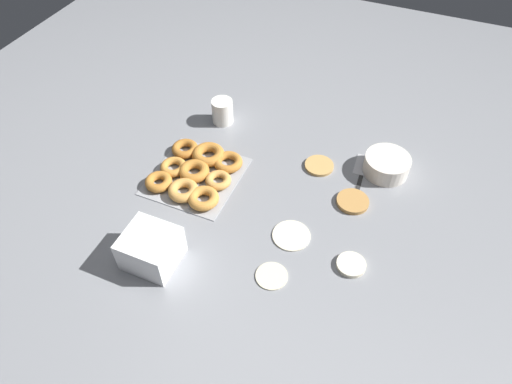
{
  "coord_description": "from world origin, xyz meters",
  "views": [
    {
      "loc": [
        0.85,
        0.27,
        1.08
      ],
      "look_at": [
        -0.02,
        -0.1,
        0.04
      ],
      "focal_mm": 32.0,
      "sensor_mm": 36.0,
      "label": 1
    }
  ],
  "objects_px": {
    "pancake_3": "(291,235)",
    "pancake_4": "(353,201)",
    "batter_bowl": "(387,165)",
    "paper_cup": "(222,111)",
    "pancake_1": "(351,265)",
    "donut_tray": "(196,172)",
    "container_stack": "(151,248)",
    "spatula": "(363,170)",
    "pancake_2": "(272,276)",
    "pancake_0": "(319,166)"
  },
  "relations": [
    {
      "from": "pancake_3",
      "to": "pancake_4",
      "type": "relative_size",
      "value": 1.11
    },
    {
      "from": "batter_bowl",
      "to": "paper_cup",
      "type": "height_order",
      "value": "paper_cup"
    },
    {
      "from": "pancake_1",
      "to": "paper_cup",
      "type": "xyz_separation_m",
      "value": [
        -0.43,
        -0.61,
        0.04
      ]
    },
    {
      "from": "donut_tray",
      "to": "container_stack",
      "type": "xyz_separation_m",
      "value": [
        0.34,
        0.04,
        0.03
      ]
    },
    {
      "from": "pancake_3",
      "to": "spatula",
      "type": "height_order",
      "value": "pancake_3"
    },
    {
      "from": "donut_tray",
      "to": "paper_cup",
      "type": "bearing_deg",
      "value": -171.54
    },
    {
      "from": "container_stack",
      "to": "paper_cup",
      "type": "xyz_separation_m",
      "value": [
        -0.63,
        -0.09,
        -0.01
      ]
    },
    {
      "from": "pancake_4",
      "to": "batter_bowl",
      "type": "relative_size",
      "value": 0.68
    },
    {
      "from": "pancake_1",
      "to": "pancake_2",
      "type": "height_order",
      "value": "pancake_1"
    },
    {
      "from": "pancake_3",
      "to": "container_stack",
      "type": "distance_m",
      "value": 0.4
    },
    {
      "from": "pancake_4",
      "to": "pancake_2",
      "type": "bearing_deg",
      "value": -21.25
    },
    {
      "from": "pancake_4",
      "to": "donut_tray",
      "type": "relative_size",
      "value": 0.34
    },
    {
      "from": "pancake_1",
      "to": "paper_cup",
      "type": "height_order",
      "value": "paper_cup"
    },
    {
      "from": "pancake_4",
      "to": "spatula",
      "type": "bearing_deg",
      "value": -177.96
    },
    {
      "from": "pancake_2",
      "to": "pancake_0",
      "type": "bearing_deg",
      "value": -178.66
    },
    {
      "from": "pancake_0",
      "to": "pancake_1",
      "type": "distance_m",
      "value": 0.4
    },
    {
      "from": "pancake_3",
      "to": "spatula",
      "type": "relative_size",
      "value": 0.5
    },
    {
      "from": "pancake_2",
      "to": "donut_tray",
      "type": "xyz_separation_m",
      "value": [
        -0.26,
        -0.37,
        0.01
      ]
    },
    {
      "from": "paper_cup",
      "to": "donut_tray",
      "type": "bearing_deg",
      "value": 8.46
    },
    {
      "from": "pancake_0",
      "to": "container_stack",
      "type": "height_order",
      "value": "container_stack"
    },
    {
      "from": "donut_tray",
      "to": "spatula",
      "type": "height_order",
      "value": "donut_tray"
    },
    {
      "from": "pancake_0",
      "to": "spatula",
      "type": "distance_m",
      "value": 0.15
    },
    {
      "from": "container_stack",
      "to": "spatula",
      "type": "relative_size",
      "value": 0.64
    },
    {
      "from": "pancake_4",
      "to": "batter_bowl",
      "type": "bearing_deg",
      "value": 160.39
    },
    {
      "from": "donut_tray",
      "to": "pancake_1",
      "type": "bearing_deg",
      "value": 75.8
    },
    {
      "from": "pancake_1",
      "to": "container_stack",
      "type": "xyz_separation_m",
      "value": [
        0.2,
        -0.52,
        0.05
      ]
    },
    {
      "from": "pancake_2",
      "to": "batter_bowl",
      "type": "relative_size",
      "value": 0.6
    },
    {
      "from": "container_stack",
      "to": "spatula",
      "type": "height_order",
      "value": "container_stack"
    },
    {
      "from": "pancake_2",
      "to": "donut_tray",
      "type": "relative_size",
      "value": 0.3
    },
    {
      "from": "pancake_2",
      "to": "paper_cup",
      "type": "xyz_separation_m",
      "value": [
        -0.55,
        -0.41,
        0.04
      ]
    },
    {
      "from": "spatula",
      "to": "batter_bowl",
      "type": "bearing_deg",
      "value": -74.25
    },
    {
      "from": "donut_tray",
      "to": "pancake_2",
      "type": "bearing_deg",
      "value": 54.98
    },
    {
      "from": "pancake_4",
      "to": "spatula",
      "type": "distance_m",
      "value": 0.15
    },
    {
      "from": "pancake_2",
      "to": "container_stack",
      "type": "height_order",
      "value": "container_stack"
    },
    {
      "from": "batter_bowl",
      "to": "paper_cup",
      "type": "bearing_deg",
      "value": -92.53
    },
    {
      "from": "pancake_1",
      "to": "pancake_3",
      "type": "height_order",
      "value": "pancake_1"
    },
    {
      "from": "pancake_4",
      "to": "donut_tray",
      "type": "bearing_deg",
      "value": -80.29
    },
    {
      "from": "donut_tray",
      "to": "paper_cup",
      "type": "height_order",
      "value": "paper_cup"
    },
    {
      "from": "spatula",
      "to": "paper_cup",
      "type": "bearing_deg",
      "value": 80.71
    },
    {
      "from": "pancake_2",
      "to": "pancake_4",
      "type": "distance_m",
      "value": 0.37
    },
    {
      "from": "pancake_2",
      "to": "pancake_4",
      "type": "height_order",
      "value": "pancake_4"
    },
    {
      "from": "donut_tray",
      "to": "container_stack",
      "type": "height_order",
      "value": "container_stack"
    },
    {
      "from": "pancake_0",
      "to": "pancake_3",
      "type": "distance_m",
      "value": 0.31
    },
    {
      "from": "pancake_0",
      "to": "pancake_3",
      "type": "bearing_deg",
      "value": 2.46
    },
    {
      "from": "pancake_4",
      "to": "spatula",
      "type": "xyz_separation_m",
      "value": [
        -0.15,
        -0.01,
        -0.0
      ]
    },
    {
      "from": "donut_tray",
      "to": "pancake_3",
      "type": "bearing_deg",
      "value": 73.69
    },
    {
      "from": "spatula",
      "to": "pancake_2",
      "type": "bearing_deg",
      "value": 161.63
    },
    {
      "from": "donut_tray",
      "to": "batter_bowl",
      "type": "distance_m",
      "value": 0.63
    },
    {
      "from": "batter_bowl",
      "to": "paper_cup",
      "type": "relative_size",
      "value": 1.64
    },
    {
      "from": "pancake_2",
      "to": "pancake_3",
      "type": "height_order",
      "value": "same"
    }
  ]
}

